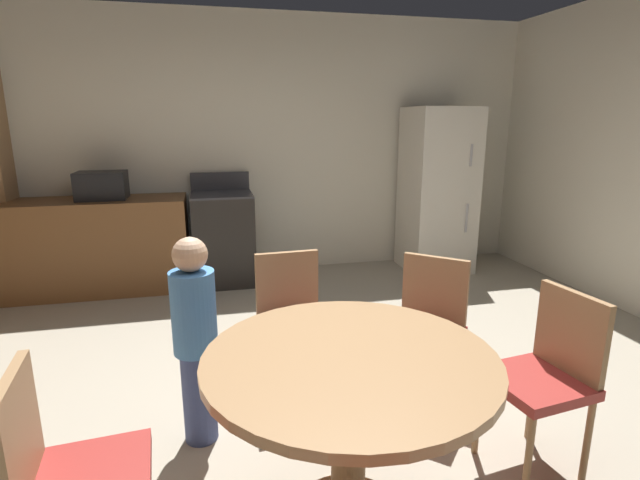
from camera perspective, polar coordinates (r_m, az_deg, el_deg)
ground_plane at (r=2.82m, az=1.08°, el=-21.47°), size 14.00×14.00×0.00m
wall_back at (r=5.32m, az=-7.07°, el=10.84°), size 6.20×0.12×2.70m
kitchen_counter at (r=5.17m, az=-26.42°, el=-0.72°), size 2.01×0.60×0.90m
oven_range at (r=5.02m, az=-11.27°, el=0.30°), size 0.60×0.60×1.10m
refrigerator at (r=5.46m, az=13.62°, el=5.68°), size 0.68×0.68×1.76m
microwave at (r=5.01m, az=-24.26°, el=5.86°), size 0.44×0.32×0.26m
dining_table at (r=1.98m, az=3.48°, el=-17.51°), size 1.14×1.14×0.76m
chair_west at (r=1.97m, az=-27.81°, el=-22.98°), size 0.44×0.44×0.87m
chair_north at (r=2.89m, az=-3.34°, el=-9.05°), size 0.42×0.42×0.87m
chair_east at (r=2.57m, az=25.20°, el=-13.63°), size 0.45×0.45×0.87m
chair_northeast at (r=2.87m, az=12.48°, el=-9.57°), size 0.57×0.57×0.87m
person_child at (r=2.55m, az=-14.43°, el=-10.93°), size 0.31×0.31×1.09m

